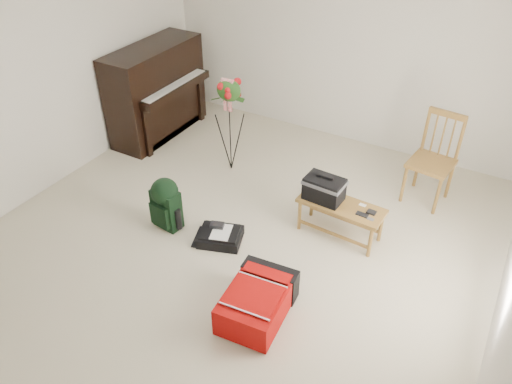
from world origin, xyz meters
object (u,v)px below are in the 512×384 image
Objects in this scene: bench at (329,194)px; green_backpack at (165,201)px; black_duffel at (220,236)px; red_suitcase at (260,298)px; dining_chair at (432,160)px; flower_stand at (230,126)px; piano at (157,93)px.

bench is 1.52× the size of green_backpack.
bench is 1.21m from black_duffel.
red_suitcase is 1.30× the size of green_backpack.
dining_chair is 1.76× the size of green_backpack.
bench is 1.64m from flower_stand.
piano is at bearing 166.58° from bench.
bench is 1.71× the size of black_duffel.
dining_chair is at bearing 29.18° from black_duffel.
piano is at bearing 137.27° from green_backpack.
bench is at bearing -23.36° from flower_stand.
bench reaches higher than black_duffel.
dining_chair is at bearing 10.63° from flower_stand.
green_backpack is at bearing 154.16° from red_suitcase.
black_duffel is at bearing 13.03° from green_backpack.
piano reaches higher than dining_chair.
flower_stand is (-2.30, -0.59, 0.09)m from dining_chair.
dining_chair is 2.38m from flower_stand.
green_backpack is (1.40, -1.64, -0.27)m from piano.
bench is 0.86× the size of dining_chair.
green_backpack reaches higher than red_suitcase.
bench is at bearing 81.92° from red_suitcase.
dining_chair reaches higher than black_duffel.
bench reaches higher than green_backpack.
green_backpack is (-1.46, 0.55, 0.16)m from red_suitcase.
piano reaches higher than flower_stand.
piano is 1.65× the size of bench.
flower_stand is (1.38, -0.32, 0.01)m from piano.
piano is at bearing -168.63° from dining_chair.
black_duffel is 1.51m from flower_stand.
piano is 2.83× the size of black_duffel.
green_backpack is (-2.29, -1.91, -0.18)m from dining_chair.
piano is 3.06m from bench.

